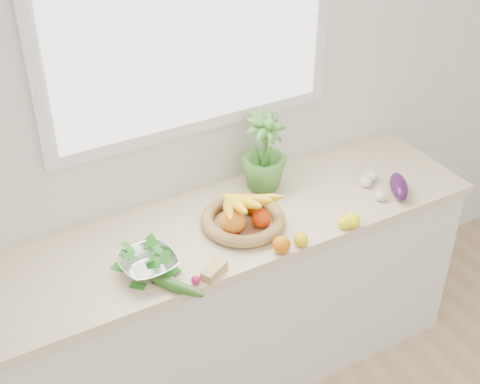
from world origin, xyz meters
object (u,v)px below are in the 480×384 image
potted_herb (264,151)px  colander_with_spinach (148,260)px  apple (234,225)px  eggplant (399,186)px  fruit_basket (242,216)px  cucumber (176,286)px

potted_herb → colander_with_spinach: (-0.69, -0.29, -0.13)m
potted_herb → colander_with_spinach: potted_herb is taller
apple → eggplant: apple is taller
apple → potted_herb: size_ratio=0.25×
eggplant → potted_herb: bearing=145.5°
potted_herb → eggplant: bearing=-34.5°
eggplant → potted_herb: (-0.50, 0.34, 0.15)m
potted_herb → colander_with_spinach: size_ratio=1.56×
potted_herb → fruit_basket: size_ratio=0.84×
potted_herb → fruit_basket: potted_herb is taller
eggplant → potted_herb: size_ratio=0.55×
apple → fruit_basket: size_ratio=0.21×
potted_herb → cucumber: bearing=-145.7°
cucumber → colander_with_spinach: bearing=108.0°
eggplant → colander_with_spinach: (-1.19, 0.05, 0.02)m
cucumber → potted_herb: potted_herb is taller
fruit_basket → cucumber: bearing=-151.0°
colander_with_spinach → apple: bearing=7.6°
cucumber → apple: bearing=29.3°
cucumber → eggplant: bearing=4.6°
apple → cucumber: size_ratio=0.38×
eggplant → colander_with_spinach: size_ratio=0.86×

